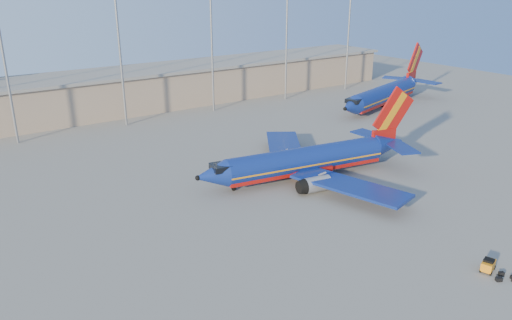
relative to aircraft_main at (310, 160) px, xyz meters
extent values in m
plane|color=slate|center=(-6.67, -4.23, -2.58)|extent=(220.00, 220.00, 0.00)
cube|color=gray|center=(3.33, 53.77, 1.42)|extent=(120.00, 15.00, 8.00)
cube|color=slate|center=(3.33, 53.77, 5.62)|extent=(122.00, 16.00, 0.60)
cylinder|color=gray|center=(-31.67, 41.77, 11.42)|extent=(0.44, 0.44, 28.00)
cylinder|color=gray|center=(-11.67, 41.77, 11.42)|extent=(0.44, 0.44, 28.00)
cylinder|color=gray|center=(8.33, 41.77, 11.42)|extent=(0.44, 0.44, 28.00)
cylinder|color=gray|center=(28.33, 41.77, 11.42)|extent=(0.44, 0.44, 28.00)
cylinder|color=gray|center=(48.33, 41.77, 11.42)|extent=(0.44, 0.44, 28.00)
cylinder|color=navy|center=(-0.84, 0.14, 0.16)|extent=(24.65, 7.76, 3.76)
cube|color=#A2110D|center=(-0.84, 0.14, -0.80)|extent=(24.53, 7.06, 1.32)
cube|color=orange|center=(-0.84, 0.14, -0.09)|extent=(24.65, 7.80, 0.22)
cone|color=navy|center=(-14.96, 2.53, 0.16)|extent=(4.83, 4.41, 3.76)
cube|color=black|center=(-13.65, 2.31, 1.13)|extent=(2.84, 3.01, 0.81)
cone|color=navy|center=(13.77, -2.33, 0.52)|extent=(5.83, 4.58, 3.76)
cube|color=#A2110D|center=(12.97, -2.19, 1.89)|extent=(4.30, 1.26, 2.23)
cube|color=#A2110D|center=(14.37, -2.43, 5.44)|extent=(7.40, 1.56, 8.10)
cube|color=orange|center=(14.17, -2.39, 5.44)|extent=(4.96, 1.25, 6.35)
cube|color=navy|center=(13.94, 1.15, 1.08)|extent=(3.32, 6.62, 0.22)
cube|color=navy|center=(12.80, -5.66, 1.08)|extent=(5.22, 7.16, 0.22)
cube|color=navy|center=(2.15, 8.70, -0.75)|extent=(12.93, 15.91, 0.36)
cube|color=navy|center=(-0.83, -8.92, -0.75)|extent=(8.83, 16.50, 0.36)
cube|color=#A2110D|center=(-0.34, 0.06, -1.21)|extent=(6.66, 4.92, 1.02)
cylinder|color=gray|center=(-1.16, 5.55, -1.41)|extent=(3.96, 2.71, 2.13)
cylinder|color=gray|center=(-2.92, -4.86, -1.41)|extent=(3.96, 2.71, 2.13)
cylinder|color=gray|center=(-11.85, 2.00, -2.02)|extent=(0.28, 0.28, 1.12)
cylinder|color=black|center=(-11.85, 2.00, -2.25)|extent=(0.68, 0.36, 0.65)
cylinder|color=black|center=(1.10, 2.49, -2.15)|extent=(0.93, 0.69, 0.85)
cylinder|color=black|center=(0.22, -2.71, -2.15)|extent=(0.93, 0.69, 0.85)
cylinder|color=navy|center=(41.32, 22.78, 0.33)|extent=(25.98, 10.94, 3.99)
cube|color=#A2110D|center=(41.32, 22.78, -0.69)|extent=(25.77, 10.22, 1.40)
cube|color=orange|center=(41.32, 22.78, 0.06)|extent=(25.99, 10.99, 0.24)
cone|color=navy|center=(26.70, 18.60, 0.33)|extent=(5.45, 5.08, 3.99)
cube|color=black|center=(28.04, 18.99, 1.36)|extent=(3.26, 3.41, 0.86)
cone|color=navy|center=(56.45, 27.10, 0.71)|extent=(6.49, 5.38, 3.99)
cube|color=#A2110D|center=(55.63, 26.86, 2.17)|extent=(4.52, 1.81, 2.37)
cube|color=#A2110D|center=(57.08, 27.28, 5.94)|extent=(7.71, 2.51, 8.60)
cube|color=orange|center=(56.87, 27.22, 5.94)|extent=(5.19, 1.88, 6.75)
cube|color=navy|center=(55.03, 30.51, 1.30)|extent=(6.09, 7.61, 0.24)
cube|color=navy|center=(57.05, 23.46, 1.30)|extent=(3.70, 7.11, 0.24)
cylinder|color=black|center=(41.32, 22.78, -2.09)|extent=(0.93, 0.93, 0.97)
cube|color=orange|center=(-1.98, -29.23, -1.94)|extent=(2.02, 1.51, 0.85)
cube|color=black|center=(-1.98, -29.23, -1.42)|extent=(1.09, 1.15, 0.30)
cylinder|color=black|center=(-2.77, -28.99, -2.36)|extent=(0.47, 0.28, 0.44)
cylinder|color=black|center=(-2.49, -29.88, -2.36)|extent=(0.47, 0.28, 0.44)
cylinder|color=black|center=(-1.46, -28.58, -2.36)|extent=(0.47, 0.28, 0.44)
cylinder|color=black|center=(-1.19, -29.48, -2.36)|extent=(0.47, 0.28, 0.44)
cube|color=black|center=(-1.73, -30.52, -2.36)|extent=(0.61, 0.56, 0.44)
cube|color=black|center=(-2.75, -30.87, -2.38)|extent=(0.71, 0.65, 0.39)
camera|label=1|loc=(-45.24, -51.06, 24.62)|focal=35.00mm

